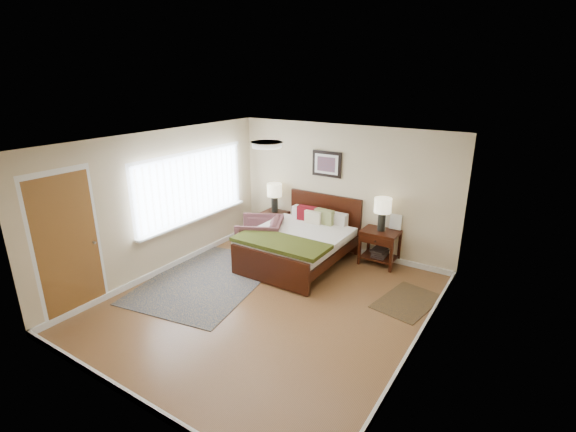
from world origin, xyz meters
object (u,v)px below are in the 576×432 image
(nightstand_right, at_px, (380,244))
(lamp_left, at_px, (274,193))
(armchair, at_px, (260,237))
(lamp_right, at_px, (383,209))
(nightstand_left, at_px, (274,218))
(bed, at_px, (300,238))
(rug_persian, at_px, (207,280))

(nightstand_right, bearing_deg, lamp_left, 179.66)
(lamp_left, bearing_deg, armchair, -73.53)
(lamp_left, height_order, lamp_right, lamp_right)
(nightstand_left, bearing_deg, nightstand_right, 0.17)
(bed, bearing_deg, lamp_left, 144.89)
(nightstand_left, distance_m, lamp_right, 2.43)
(nightstand_left, height_order, rug_persian, nightstand_left)
(bed, xyz_separation_m, lamp_right, (1.26, 0.77, 0.58))
(nightstand_left, height_order, nightstand_right, nightstand_right)
(armchair, bearing_deg, lamp_right, 87.08)
(bed, xyz_separation_m, nightstand_left, (-1.10, 0.75, -0.03))
(bed, relative_size, nightstand_right, 3.05)
(rug_persian, bearing_deg, bed, 45.67)
(nightstand_right, bearing_deg, lamp_right, 90.00)
(bed, height_order, armchair, bed)
(nightstand_right, bearing_deg, armchair, -157.18)
(armchair, bearing_deg, nightstand_right, 86.75)
(bed, xyz_separation_m, nightstand_right, (1.26, 0.76, -0.11))
(rug_persian, bearing_deg, armchair, 73.01)
(bed, distance_m, lamp_right, 1.58)
(lamp_left, xyz_separation_m, armchair, (0.26, -0.89, -0.64))
(nightstand_right, distance_m, lamp_right, 0.68)
(bed, distance_m, lamp_left, 1.44)
(lamp_right, bearing_deg, armchair, -156.85)
(bed, height_order, nightstand_right, bed)
(bed, bearing_deg, nightstand_right, 31.07)
(bed, xyz_separation_m, lamp_left, (-1.10, 0.77, 0.51))
(rug_persian, bearing_deg, nightstand_right, 34.56)
(nightstand_left, xyz_separation_m, armchair, (0.26, -0.87, -0.09))
(lamp_right, bearing_deg, rug_persian, -135.34)
(rug_persian, bearing_deg, lamp_right, 34.74)
(lamp_left, bearing_deg, lamp_right, 0.00)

